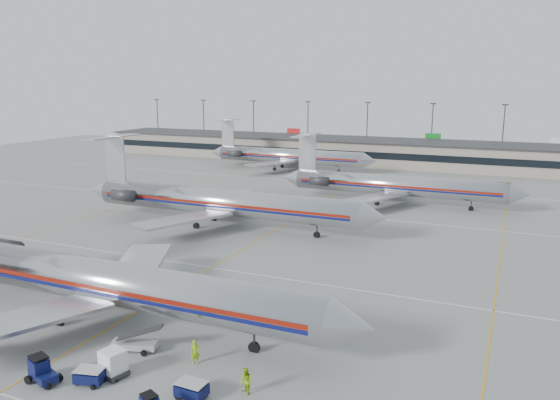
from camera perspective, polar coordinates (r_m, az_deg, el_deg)
The scene contains 15 objects.
ground at distance 55.14m, azimuth -12.55°, elevation -10.05°, with size 260.00×260.00×0.00m, color gray.
apron_markings at distance 62.91m, azimuth -7.17°, elevation -7.02°, with size 160.00×0.15×0.02m, color silver.
terminal at distance 143.30m, azimuth 11.08°, elevation 4.94°, with size 162.00×17.00×6.25m.
light_mast_row at distance 156.42m, azimuth 12.30°, elevation 7.47°, with size 163.60×0.40×15.28m.
jet_foreground at distance 51.03m, azimuth -18.72°, elevation -7.84°, with size 48.42×28.51×12.67m.
jet_second_row at distance 79.86m, azimuth -6.61°, elevation -0.15°, with size 48.35×28.47×12.65m.
jet_third_row at distance 96.03m, azimuth 11.59°, elevation 1.58°, with size 42.34×26.04×11.58m.
jet_back_row at distance 131.66m, azimuth 0.61°, elevation 4.65°, with size 42.88×26.37×11.72m.
tug_center at distance 43.21m, azimuth -23.66°, elevation -16.02°, with size 2.68×1.97×1.96m.
cart_inner at distance 42.05m, azimuth -19.24°, elevation -16.94°, with size 2.21×1.76×1.11m.
cart_outer at distance 38.82m, azimuth -9.23°, elevation -18.95°, with size 2.06×1.45×1.14m.
uld_container at distance 42.29m, azimuth -17.05°, elevation -15.98°, with size 2.21×1.99×1.97m.
belt_loader at distance 45.61m, azimuth -14.89°, elevation -14.25°, with size 4.33×2.30×2.22m.
ramp_worker_near at distance 42.62m, azimuth -8.86°, elevation -15.44°, with size 0.67×0.44×1.85m, color #92C212.
ramp_worker_far at distance 38.62m, azimuth -3.59°, elevation -18.40°, with size 0.92×0.72×1.89m, color #8BBE11.
Camera 1 is at (30.74, -40.90, 20.55)m, focal length 35.00 mm.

